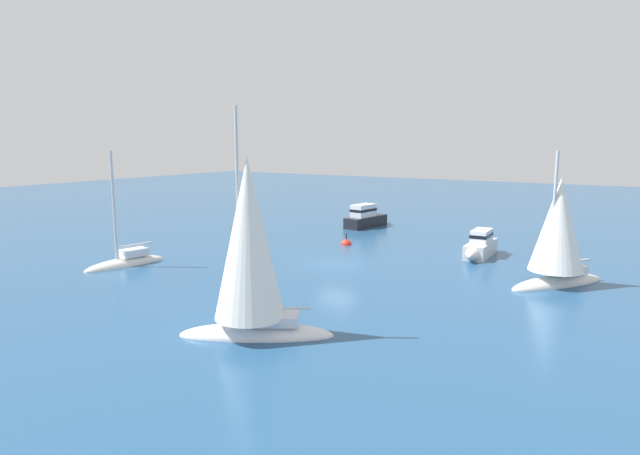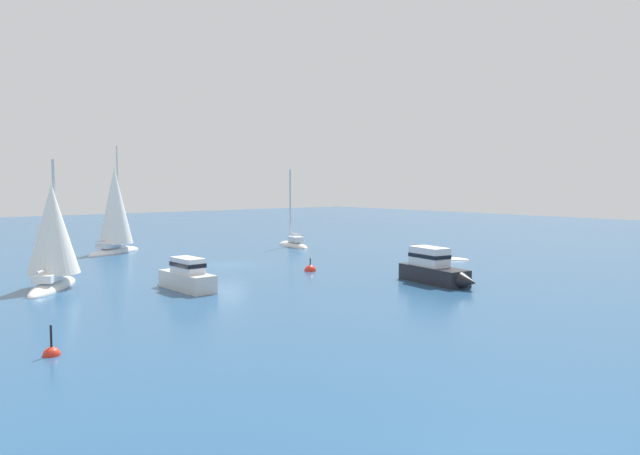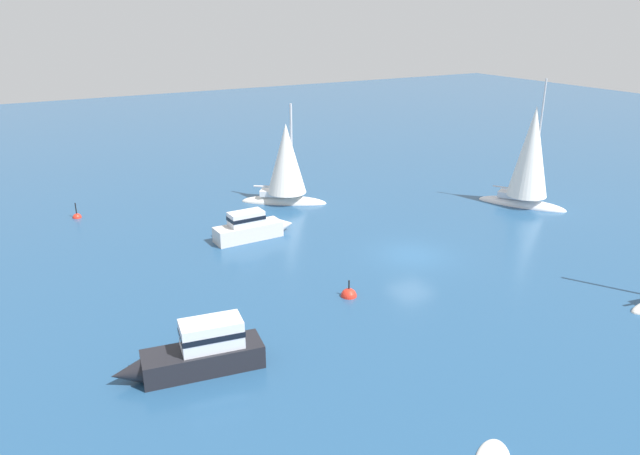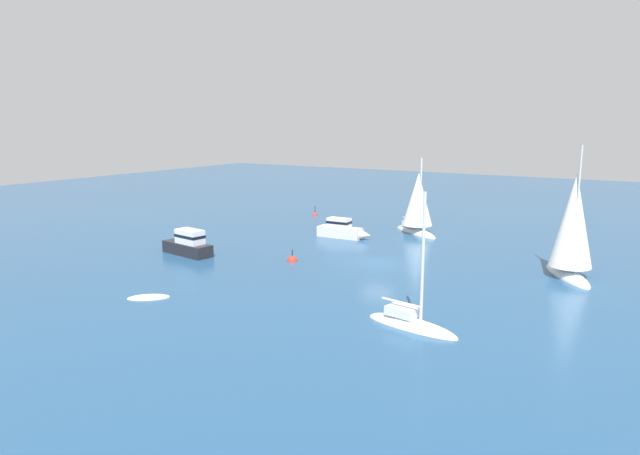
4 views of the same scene
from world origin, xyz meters
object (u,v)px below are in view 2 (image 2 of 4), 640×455
object	(u,v)px
sloop	(293,245)
rib	(452,260)
sailboat	(53,241)
channel_buoy	(52,355)
yacht	(115,214)
motor_cruiser	(185,276)
cabin_cruiser	(435,269)
mooring_buoy	(310,271)

from	to	relation	value
sloop	rib	distance (m)	16.61
sloop	rib	xyz separation A→B (m)	(-16.16, -3.86, -0.17)
sailboat	sloop	size ratio (longest dim) A/B	1.02
sloop	channel_buoy	distance (m)	37.60
sailboat	rib	xyz separation A→B (m)	(-6.57, -28.55, -2.77)
sailboat	yacht	xyz separation A→B (m)	(15.37, -9.45, 0.67)
yacht	motor_cruiser	distance (m)	21.16
sloop	yacht	xyz separation A→B (m)	(5.79, 15.23, 3.27)
rib	cabin_cruiser	bearing A→B (deg)	82.95
sailboat	mooring_buoy	world-z (taller)	sailboat
sailboat	sloop	distance (m)	26.61
channel_buoy	mooring_buoy	size ratio (longest dim) A/B	1.07
motor_cruiser	mooring_buoy	world-z (taller)	motor_cruiser
cabin_cruiser	sailboat	world-z (taller)	sailboat
yacht	channel_buoy	distance (m)	33.06
motor_cruiser	channel_buoy	bearing A→B (deg)	131.30
sloop	channel_buoy	world-z (taller)	sloop
sailboat	yacht	bearing A→B (deg)	3.07
motor_cruiser	rib	bearing A→B (deg)	-95.19
yacht	rib	world-z (taller)	yacht
rib	mooring_buoy	xyz separation A→B (m)	(2.36, 12.68, 0.00)
sloop	yacht	size ratio (longest dim) A/B	0.80
sloop	motor_cruiser	distance (m)	24.08
yacht	channel_buoy	size ratio (longest dim) A/B	7.06
rib	mooring_buoy	bearing A→B (deg)	39.09
channel_buoy	sloop	bearing A→B (deg)	-50.02
sloop	yacht	world-z (taller)	yacht
rib	motor_cruiser	bearing A→B (deg)	46.39
cabin_cruiser	rib	world-z (taller)	cabin_cruiser
yacht	mooring_buoy	distance (m)	20.89
sailboat	motor_cruiser	distance (m)	8.06
cabin_cruiser	yacht	distance (m)	30.02
sloop	rib	bearing A→B (deg)	-156.84
yacht	motor_cruiser	bearing A→B (deg)	-131.26
rib	channel_buoy	size ratio (longest dim) A/B	1.97
motor_cruiser	rib	distance (m)	22.85
motor_cruiser	mooring_buoy	bearing A→B (deg)	-85.93
sloop	mooring_buoy	bearing A→B (deg)	157.14
yacht	rib	bearing A→B (deg)	-80.06
channel_buoy	mooring_buoy	world-z (taller)	channel_buoy
cabin_cruiser	motor_cruiser	size ratio (longest dim) A/B	1.13
sloop	rib	world-z (taller)	sloop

